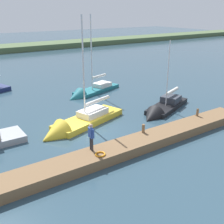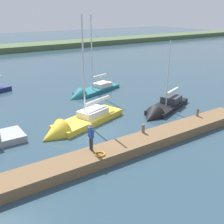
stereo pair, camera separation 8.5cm
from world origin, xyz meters
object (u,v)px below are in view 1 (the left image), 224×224
object	(u,v)px
sailboat_outer_mooring	(76,126)
life_ring_buoy	(100,154)
mooring_post_near	(143,128)
mooring_post_far	(197,112)
person_on_dock	(91,135)
sailboat_mid_channel	(89,93)
sailboat_far_right	(162,110)

from	to	relation	value
sailboat_outer_mooring	life_ring_buoy	bearing A→B (deg)	59.83
mooring_post_near	mooring_post_far	size ratio (longest dim) A/B	1.00
person_on_dock	sailboat_mid_channel	bearing A→B (deg)	-112.63
life_ring_buoy	sailboat_far_right	bearing A→B (deg)	-154.08
sailboat_outer_mooring	sailboat_mid_channel	bearing A→B (deg)	-143.86
life_ring_buoy	mooring_post_near	bearing A→B (deg)	-166.34
mooring_post_near	life_ring_buoy	world-z (taller)	mooring_post_near
person_on_dock	mooring_post_near	bearing A→B (deg)	-170.71
mooring_post_near	person_on_dock	bearing A→B (deg)	2.60
sailboat_mid_channel	life_ring_buoy	bearing A→B (deg)	44.68
mooring_post_far	sailboat_far_right	xyz separation A→B (m)	(0.43, -3.67, -0.83)
mooring_post_near	sailboat_far_right	distance (m)	6.58
mooring_post_far	sailboat_mid_channel	xyz separation A→B (m)	(3.08, -12.53, -0.85)
life_ring_buoy	sailboat_outer_mooring	bearing A→B (deg)	-102.78
mooring_post_near	sailboat_far_right	bearing A→B (deg)	-145.82
mooring_post_far	sailboat_far_right	world-z (taller)	sailboat_far_right
mooring_post_near	sailboat_outer_mooring	world-z (taller)	sailboat_outer_mooring
sailboat_mid_channel	sailboat_outer_mooring	world-z (taller)	sailboat_outer_mooring
mooring_post_near	mooring_post_far	distance (m)	5.83
sailboat_outer_mooring	sailboat_far_right	world-z (taller)	sailboat_outer_mooring
sailboat_far_right	mooring_post_far	bearing A→B (deg)	75.27
mooring_post_near	mooring_post_far	xyz separation A→B (m)	(-5.83, 0.00, 0.00)
person_on_dock	life_ring_buoy	bearing A→B (deg)	104.33
mooring_post_near	life_ring_buoy	distance (m)	4.42
sailboat_far_right	person_on_dock	world-z (taller)	sailboat_far_right
life_ring_buoy	person_on_dock	xyz separation A→B (m)	(0.11, -0.84, 0.98)
person_on_dock	sailboat_far_right	bearing A→B (deg)	-151.78
life_ring_buoy	sailboat_mid_channel	distance (m)	15.30
sailboat_outer_mooring	person_on_dock	distance (m)	5.43
mooring_post_far	sailboat_far_right	size ratio (longest dim) A/B	0.08
sailboat_far_right	life_ring_buoy	bearing A→B (deg)	4.56
mooring_post_near	life_ring_buoy	bearing A→B (deg)	13.66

